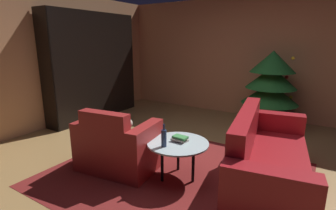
# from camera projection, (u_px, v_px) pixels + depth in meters

# --- Properties ---
(ground_plane) EXTENTS (7.45, 7.45, 0.00)m
(ground_plane) POSITION_uv_depth(u_px,v_px,m) (190.00, 169.00, 3.41)
(ground_plane) COLOR #997545
(wall_back) EXTENTS (6.33, 0.06, 2.54)m
(wall_back) POSITION_uv_depth(u_px,v_px,m) (255.00, 58.00, 5.54)
(wall_back) COLOR tan
(wall_back) RESTS_ON ground
(wall_left) EXTENTS (0.06, 6.00, 2.54)m
(wall_left) POSITION_uv_depth(u_px,v_px,m) (38.00, 61.00, 4.71)
(wall_left) COLOR tan
(wall_left) RESTS_ON ground
(area_rug) EXTENTS (3.00, 2.53, 0.01)m
(area_rug) POSITION_uv_depth(u_px,v_px,m) (176.00, 174.00, 3.27)
(area_rug) COLOR maroon
(area_rug) RESTS_ON ground
(bookshelf_unit) EXTENTS (0.38, 2.19, 2.20)m
(bookshelf_unit) POSITION_uv_depth(u_px,v_px,m) (98.00, 67.00, 5.58)
(bookshelf_unit) COLOR black
(bookshelf_unit) RESTS_ON ground
(armchair_red) EXTENTS (1.05, 0.79, 0.83)m
(armchair_red) POSITION_uv_depth(u_px,v_px,m) (117.00, 147.00, 3.35)
(armchair_red) COLOR maroon
(armchair_red) RESTS_ON ground
(couch_red) EXTENTS (1.04, 2.04, 0.89)m
(couch_red) POSITION_uv_depth(u_px,v_px,m) (266.00, 164.00, 2.89)
(couch_red) COLOR maroon
(couch_red) RESTS_ON ground
(coffee_table) EXTENTS (0.74, 0.74, 0.47)m
(coffee_table) POSITION_uv_depth(u_px,v_px,m) (178.00, 146.00, 3.10)
(coffee_table) COLOR black
(coffee_table) RESTS_ON ground
(book_stack_on_table) EXTENTS (0.18, 0.16, 0.06)m
(book_stack_on_table) POSITION_uv_depth(u_px,v_px,m) (180.00, 139.00, 3.12)
(book_stack_on_table) COLOR #A0938A
(book_stack_on_table) RESTS_ON coffee_table
(bottle_on_table) EXTENTS (0.06, 0.06, 0.27)m
(bottle_on_table) POSITION_uv_depth(u_px,v_px,m) (164.00, 138.00, 2.94)
(bottle_on_table) COLOR navy
(bottle_on_table) RESTS_ON coffee_table
(decorated_tree) EXTENTS (1.14, 1.14, 1.46)m
(decorated_tree) POSITION_uv_depth(u_px,v_px,m) (270.00, 90.00, 4.89)
(decorated_tree) COLOR brown
(decorated_tree) RESTS_ON ground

